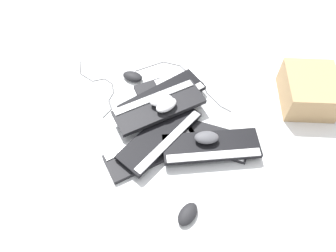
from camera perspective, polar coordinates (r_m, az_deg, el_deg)
name	(u,v)px	position (r m, az deg, el deg)	size (l,w,h in m)	color
ground_plane	(166,123)	(1.61, -0.32, 0.52)	(3.20, 3.20, 0.00)	white
keyboard_0	(163,113)	(1.63, -0.90, 2.20)	(0.44, 0.15, 0.03)	black
keyboard_1	(152,150)	(1.52, -2.77, -4.13)	(0.19, 0.45, 0.03)	black
keyboard_2	(202,137)	(1.56, 6.02, -1.99)	(0.40, 0.43, 0.03)	black
keyboard_3	(163,98)	(1.65, -0.91, 4.97)	(0.24, 0.46, 0.03)	black
keyboard_4	(159,107)	(1.58, -1.56, 3.38)	(0.19, 0.45, 0.03)	black
keyboard_5	(211,147)	(1.50, 7.56, -3.59)	(0.27, 0.46, 0.03)	black
keyboard_6	(160,136)	(1.52, -1.35, -1.70)	(0.33, 0.46, 0.03)	black
mouse_0	(166,105)	(1.54, -0.30, 3.68)	(0.11, 0.07, 0.04)	silver
mouse_1	(161,101)	(1.56, -1.19, 4.43)	(0.11, 0.07, 0.04)	silver
mouse_2	(133,76)	(1.79, -6.18, 8.58)	(0.11, 0.07, 0.04)	black
mouse_3	(207,138)	(1.48, 6.74, -2.00)	(0.11, 0.07, 0.04)	#4C4C51
mouse_4	(188,214)	(1.39, 3.44, -15.07)	(0.11, 0.07, 0.04)	black
mouse_5	(161,100)	(1.56, -1.16, 4.48)	(0.11, 0.07, 0.04)	silver
cable_0	(185,79)	(1.79, 3.05, 8.25)	(0.46, 0.36, 0.01)	#59595B
cable_1	(99,86)	(1.79, -11.88, 6.86)	(0.43, 0.15, 0.01)	#59595B
cardboard_box	(309,90)	(1.78, 23.32, 5.74)	(0.28, 0.25, 0.16)	tan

